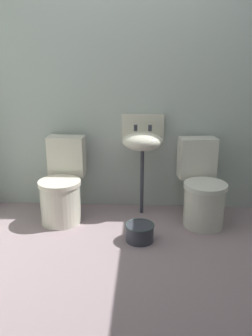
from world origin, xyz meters
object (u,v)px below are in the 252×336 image
at_px(toilet_right, 202,190).
at_px(bucket, 140,232).
at_px(sink, 143,140).
at_px(toilet_left, 62,187).

xyz_separation_m(toilet_right, bucket, (-0.58, -0.41, -0.24)).
relative_size(toilet_right, sink, 0.79).
height_order(toilet_left, toilet_right, same).
relative_size(toilet_left, toilet_right, 1.00).
bearing_deg(toilet_left, toilet_right, -177.23).
relative_size(toilet_left, sink, 0.79).
xyz_separation_m(toilet_left, toilet_right, (1.34, 0.00, 0.00)).
distance_m(toilet_right, sink, 0.74).
xyz_separation_m(sink, bucket, (-0.01, -0.60, -0.67)).
bearing_deg(sink, bucket, -91.00).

